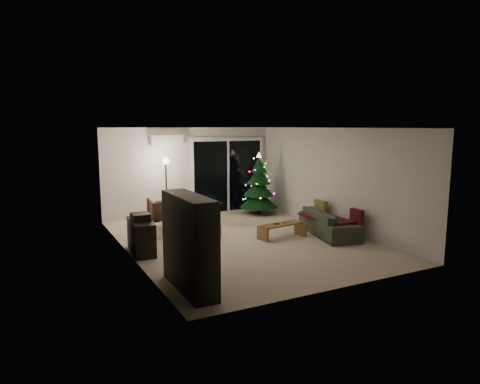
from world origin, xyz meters
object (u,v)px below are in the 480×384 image
object	(u,v)px
media_cabinet	(141,237)
coffee_table	(282,231)
armchair	(166,214)
sofa	(329,223)
bookshelf	(178,244)
christmas_tree	(259,183)

from	to	relation	value
media_cabinet	coffee_table	xyz separation A→B (m)	(3.15, -0.33, -0.16)
armchair	sofa	size ratio (longest dim) A/B	0.44
sofa	coffee_table	xyz separation A→B (m)	(-1.15, 0.25, -0.11)
bookshelf	media_cabinet	distance (m)	2.32
sofa	coffee_table	distance (m)	1.18
armchair	coffee_table	distance (m)	2.92
media_cabinet	armchair	distance (m)	2.02
armchair	christmas_tree	size ratio (longest dim) A/B	0.48
armchair	sofa	xyz separation A→B (m)	(3.23, -2.29, -0.11)
armchair	christmas_tree	xyz separation A→B (m)	(2.96, 0.57, 0.51)
media_cabinet	christmas_tree	world-z (taller)	christmas_tree
media_cabinet	armchair	world-z (taller)	armchair
christmas_tree	coffee_table	bearing A→B (deg)	-108.55
sofa	coffee_table	bearing A→B (deg)	91.88
armchair	christmas_tree	world-z (taller)	christmas_tree
media_cabinet	bookshelf	bearing A→B (deg)	-85.83
sofa	christmas_tree	xyz separation A→B (m)	(-0.27, 2.86, 0.62)
armchair	coffee_table	world-z (taller)	armchair
bookshelf	coffee_table	world-z (taller)	bookshelf
bookshelf	media_cabinet	world-z (taller)	bookshelf
armchair	christmas_tree	bearing A→B (deg)	-162.31
media_cabinet	armchair	bearing A→B (deg)	62.12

